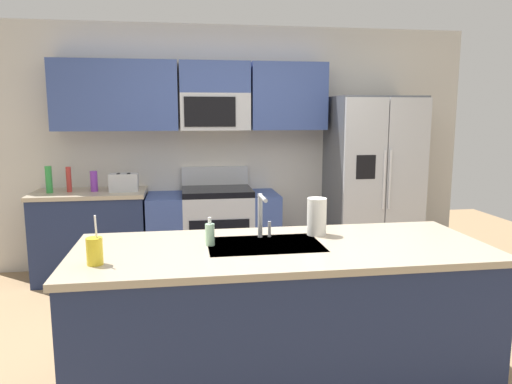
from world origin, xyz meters
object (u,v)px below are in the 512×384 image
Objects in this scene: refrigerator at (372,183)px; drink_cup_yellow at (95,251)px; paper_towel_roll at (317,217)px; range_oven at (214,231)px; pepper_mill at (69,179)px; sink_faucet at (262,212)px; toaster at (124,182)px; bottle_green at (49,180)px; soap_dispenser at (210,234)px; bottle_purple at (94,181)px.

refrigerator reaches higher than drink_cup_yellow.
range_oven is at bearing 104.54° from paper_towel_roll.
sink_faucet is (1.60, -2.08, 0.04)m from pepper_mill.
refrigerator is 2.30m from paper_towel_roll.
paper_towel_roll is at bearing -54.41° from toaster.
toaster is at bearing -1.46° from bottle_green.
refrigerator reaches higher than toaster.
soap_dispenser is (-0.33, -0.11, -0.10)m from sink_faucet.
refrigerator is 7.02× the size of drink_cup_yellow.
sink_faucet is 0.37m from paper_towel_roll.
bottle_green is at bearing 108.94° from drink_cup_yellow.
paper_towel_roll reaches higher than toaster.
soap_dispenser is at bearing -160.94° from sink_faucet.
toaster is at bearing 179.57° from refrigerator.
sink_faucet is (1.06, -2.03, 0.08)m from toaster.
refrigerator is 6.99× the size of bottle_green.
soap_dispenser is (1.03, -2.19, -0.03)m from bottle_purple.
toaster is 1.06× the size of bottle_green.
bottle_green is (-0.72, 0.02, 0.04)m from toaster.
sink_faucet is 1.17× the size of paper_towel_roll.
sink_faucet is 1.07× the size of drink_cup_yellow.
refrigerator is at bearing -1.30° from bottle_purple.
bottle_green reaches higher than range_oven.
drink_cup_yellow is at bearing -107.40° from range_oven.
refrigerator is 3.33m from bottle_green.
refrigerator is at bearing -1.26° from pepper_mill.
drink_cup_yellow is at bearing -157.31° from sink_faucet.
sink_faucet is 0.36m from soap_dispenser.
toaster is 0.30m from bottle_purple.
bottle_purple is 0.78× the size of bottle_green.
range_oven is at bearing 94.58° from sink_faucet.
paper_towel_roll is (1.43, -1.99, 0.03)m from toaster.
refrigerator is 2.91m from bottle_purple.
paper_towel_roll is at bearing -43.19° from bottle_green.
bottle_purple is at bearing 115.16° from soap_dispenser.
pepper_mill is at bearing 178.74° from refrigerator.
bottle_purple is 0.73× the size of sink_faucet.
refrigerator reaches higher than paper_towel_roll.
drink_cup_yellow is (0.66, -2.47, -0.05)m from pepper_mill.
soap_dispenser is at bearing -94.29° from range_oven.
drink_cup_yellow reaches higher than soap_dispenser.
sink_faucet reaches higher than pepper_mill.
sink_faucet reaches higher than soap_dispenser.
soap_dispenser is (-0.16, -2.19, 0.53)m from range_oven.
soap_dispenser is at bearing -167.97° from paper_towel_roll.
toaster is 2.29m from sink_faucet.
range_oven is 4.82× the size of sink_faucet.
soap_dispenser is at bearing -59.95° from pepper_mill.
sink_faucet reaches higher than drink_cup_yellow.
bottle_purple is 0.78× the size of drink_cup_yellow.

